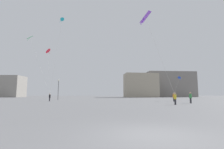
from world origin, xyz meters
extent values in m
plane|color=slate|center=(0.00, 0.00, 0.00)|extent=(300.00, 300.00, 0.00)
cylinder|color=#2D2D33|center=(12.94, 26.94, 0.39)|extent=(0.26, 0.26, 0.79)
cylinder|color=orange|center=(12.94, 26.94, 1.13)|extent=(0.38, 0.38, 0.69)
sphere|color=tan|center=(12.94, 26.94, 1.60)|extent=(0.26, 0.26, 0.26)
cylinder|color=#2D2D33|center=(12.67, 20.05, 0.42)|extent=(0.27, 0.27, 0.83)
cylinder|color=#388C47|center=(12.67, 20.05, 1.19)|extent=(0.40, 0.40, 0.72)
sphere|color=tan|center=(12.67, 20.05, 1.69)|extent=(0.27, 0.27, 0.27)
cylinder|color=#2D2D33|center=(-12.93, 30.16, 0.37)|extent=(0.24, 0.24, 0.74)
cylinder|color=black|center=(-12.93, 30.16, 1.06)|extent=(0.35, 0.35, 0.64)
sphere|color=tan|center=(-12.93, 30.16, 1.50)|extent=(0.24, 0.24, 0.24)
cylinder|color=#2D2D33|center=(8.59, 16.77, 0.39)|extent=(0.25, 0.25, 0.78)
cylinder|color=yellow|center=(8.59, 16.77, 1.12)|extent=(0.37, 0.37, 0.68)
sphere|color=tan|center=(8.59, 16.77, 1.58)|extent=(0.25, 0.25, 0.25)
cone|color=#1EB2C6|center=(-9.57, 24.71, 15.92)|extent=(1.00, 0.99, 0.62)
sphere|color=#1EB2C6|center=(-9.71, 24.69, 15.71)|extent=(0.10, 0.10, 0.10)
sphere|color=#1EB2C6|center=(-9.85, 24.68, 15.50)|extent=(0.10, 0.10, 0.10)
sphere|color=#1EB2C6|center=(-9.99, 24.66, 15.29)|extent=(0.10, 0.10, 0.10)
cylinder|color=silver|center=(-11.25, 27.43, 8.61)|extent=(3.38, 5.47, 14.63)
cone|color=blue|center=(15.89, 30.09, 5.25)|extent=(0.84, 0.86, 0.61)
sphere|color=blue|center=(15.98, 30.19, 5.04)|extent=(0.10, 0.10, 0.10)
sphere|color=blue|center=(16.08, 30.29, 4.83)|extent=(0.10, 0.10, 0.10)
sphere|color=blue|center=(16.18, 30.39, 4.62)|extent=(0.10, 0.10, 0.10)
cylinder|color=silver|center=(14.41, 28.51, 3.28)|extent=(2.97, 3.17, 3.96)
pyramid|color=green|center=(-15.71, 25.37, 12.40)|extent=(1.89, 1.79, 0.76)
sphere|color=green|center=(-15.82, 25.30, 12.17)|extent=(0.10, 0.10, 0.10)
sphere|color=green|center=(-15.93, 25.22, 11.96)|extent=(0.10, 0.10, 0.10)
sphere|color=green|center=(-16.04, 25.14, 11.75)|extent=(0.10, 0.10, 0.10)
cylinder|color=silver|center=(-14.32, 27.77, 6.84)|extent=(2.79, 4.80, 11.09)
cone|color=red|center=(-13.94, 30.65, 11.19)|extent=(1.05, 1.36, 1.10)
sphere|color=red|center=(-13.81, 30.70, 10.98)|extent=(0.10, 0.10, 0.10)
sphere|color=red|center=(-13.68, 30.76, 10.77)|extent=(0.10, 0.10, 0.10)
sphere|color=red|center=(-13.56, 30.82, 10.56)|extent=(0.10, 0.10, 0.10)
cylinder|color=silver|center=(-13.44, 30.40, 6.24)|extent=(1.03, 0.51, 9.89)
pyramid|color=purple|center=(1.56, 6.17, 7.62)|extent=(0.85, 1.57, 0.73)
sphere|color=purple|center=(1.45, 6.13, 7.38)|extent=(0.10, 0.10, 0.10)
sphere|color=purple|center=(1.32, 6.08, 7.17)|extent=(0.10, 0.10, 0.10)
sphere|color=purple|center=(1.19, 6.03, 6.96)|extent=(0.10, 0.10, 0.10)
cylinder|color=silver|center=(5.08, 11.47, 4.45)|extent=(7.02, 10.62, 6.31)
cube|color=#A39984|center=(17.00, 71.73, 5.65)|extent=(15.90, 8.93, 11.30)
cube|color=gray|center=(35.00, 79.31, 6.63)|extent=(25.08, 9.20, 13.26)
cylinder|color=#2D2D30|center=(-13.49, 39.07, 2.54)|extent=(0.12, 0.12, 5.08)
sphere|color=#EAE5C6|center=(-13.49, 39.07, 5.23)|extent=(0.36, 0.36, 0.36)
cube|color=black|center=(13.29, 27.04, 0.12)|extent=(0.31, 0.34, 0.24)
camera|label=1|loc=(-1.87, -6.08, 1.50)|focal=26.31mm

